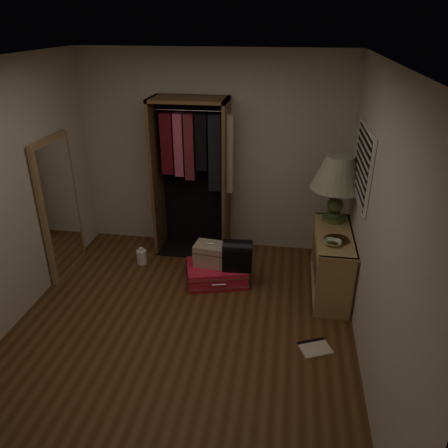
{
  "coord_description": "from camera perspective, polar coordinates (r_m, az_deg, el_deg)",
  "views": [
    {
      "loc": [
        0.99,
        -3.44,
        2.92
      ],
      "look_at": [
        0.3,
        0.95,
        0.8
      ],
      "focal_mm": 35.0,
      "sensor_mm": 36.0,
      "label": 1
    }
  ],
  "objects": [
    {
      "name": "room_walls",
      "position": [
        3.87,
        -5.37,
        3.86
      ],
      "size": [
        3.52,
        4.02,
        2.6
      ],
      "color": "beige",
      "rests_on": "ground"
    },
    {
      "name": "console_bookshelf",
      "position": [
        5.18,
        13.83,
        -4.55
      ],
      "size": [
        0.42,
        1.12,
        0.75
      ],
      "color": "tan",
      "rests_on": "ground"
    },
    {
      "name": "train_case",
      "position": [
        5.22,
        -1.68,
        -3.94
      ],
      "size": [
        0.42,
        0.31,
        0.28
      ],
      "rotation": [
        0.0,
        0.0,
        -0.11
      ],
      "color": "tan",
      "rests_on": "pink_suitcase"
    },
    {
      "name": "floor_book",
      "position": [
        4.5,
        11.71,
        -15.49
      ],
      "size": [
        0.36,
        0.33,
        0.03
      ],
      "rotation": [
        0.0,
        0.0,
        0.41
      ],
      "color": "beige",
      "rests_on": "ground"
    },
    {
      "name": "ceramic_bowl",
      "position": [
        4.72,
        14.01,
        -2.43
      ],
      "size": [
        0.21,
        0.21,
        0.04
      ],
      "primitive_type": "imported",
      "rotation": [
        0.0,
        0.0,
        -0.16
      ],
      "color": "#A7C7A5",
      "rests_on": "console_bookshelf"
    },
    {
      "name": "pink_suitcase",
      "position": [
        5.32,
        -0.96,
        -6.41
      ],
      "size": [
        0.84,
        0.7,
        0.22
      ],
      "rotation": [
        0.0,
        0.0,
        0.27
      ],
      "color": "red",
      "rests_on": "ground"
    },
    {
      "name": "white_jug",
      "position": [
        5.79,
        -10.71,
        -4.21
      ],
      "size": [
        0.15,
        0.15,
        0.22
      ],
      "rotation": [
        0.0,
        0.0,
        0.17
      ],
      "color": "white",
      "rests_on": "ground"
    },
    {
      "name": "table_lamp",
      "position": [
        5.1,
        14.74,
        6.3
      ],
      "size": [
        0.62,
        0.62,
        0.78
      ],
      "rotation": [
        0.0,
        0.0,
        -0.0
      ],
      "color": "#42562A",
      "rests_on": "console_bookshelf"
    },
    {
      "name": "floor_mirror",
      "position": [
        5.59,
        -20.65,
        2.04
      ],
      "size": [
        0.06,
        0.8,
        1.7
      ],
      "color": "#A3794F",
      "rests_on": "ground"
    },
    {
      "name": "open_wardrobe",
      "position": [
        5.62,
        -3.94,
        7.82
      ],
      "size": [
        1.02,
        0.5,
        2.05
      ],
      "color": "brown",
      "rests_on": "ground"
    },
    {
      "name": "brass_tray",
      "position": [
        4.82,
        14.5,
        -2.03
      ],
      "size": [
        0.28,
        0.28,
        0.02
      ],
      "rotation": [
        0.0,
        0.0,
        -0.03
      ],
      "color": "#9E733C",
      "rests_on": "console_bookshelf"
    },
    {
      "name": "black_bag",
      "position": [
        5.11,
        1.79,
        -3.95
      ],
      "size": [
        0.35,
        0.24,
        0.37
      ],
      "rotation": [
        0.0,
        0.0,
        0.05
      ],
      "color": "black",
      "rests_on": "pink_suitcase"
    },
    {
      "name": "ground",
      "position": [
        4.62,
        -5.66,
        -13.85
      ],
      "size": [
        4.0,
        4.0,
        0.0
      ],
      "primitive_type": "plane",
      "color": "#523017",
      "rests_on": "ground"
    }
  ]
}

